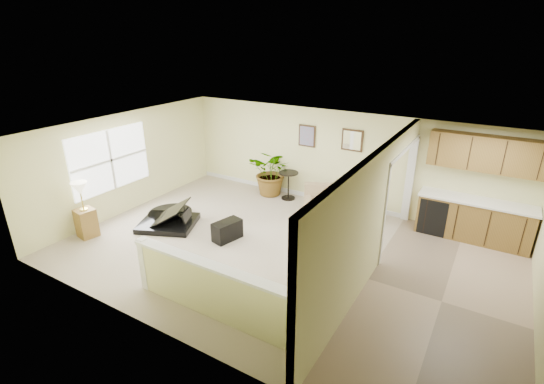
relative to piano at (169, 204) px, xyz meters
The scene contains 19 objects.
floor 3.04m from the piano, ahead, with size 9.00×9.00×0.00m, color tan.
back_wall 4.44m from the piano, 46.76° to the left, with size 9.00×0.04×2.50m, color beige.
front_wall 4.18m from the piano, 43.22° to the right, with size 9.00×0.04×2.50m, color beige.
left_wall 1.69m from the piano, behind, with size 0.04×6.00×2.50m, color beige.
ceiling 3.61m from the piano, ahead, with size 9.00×6.00×0.04m, color white.
kitchen_vinyl 6.17m from the piano, ahead, with size 2.70×6.00×0.01m, color tan.
interior_partition 4.87m from the piano, ahead, with size 0.18×5.99×2.50m.
pony_half_wall 3.73m from the piano, 34.55° to the right, with size 3.42×0.22×1.00m.
left_window 1.79m from the piano, 168.07° to the right, with size 0.05×2.15×1.45m, color white.
wall_art_left 3.96m from the piano, 57.06° to the left, with size 0.48×0.04×0.58m.
wall_mirror 4.74m from the piano, 43.77° to the left, with size 0.55×0.04×0.55m.
kitchen_cabinets 6.85m from the piano, 25.25° to the left, with size 2.36×0.65×2.33m.
piano is the anchor object (origin of this frame).
piano_bench 1.68m from the piano, ahead, with size 0.33×0.66×0.44m, color black.
loveseat 4.10m from the piano, 39.92° to the left, with size 1.87×1.46×0.87m.
accent_table 3.28m from the piano, 58.82° to the left, with size 0.53×0.53×0.77m.
palm_plant 3.07m from the piano, 67.63° to the left, with size 1.28×1.13×1.35m.
small_plant 4.85m from the piano, 32.01° to the left, with size 0.37×0.37×0.52m.
lamp_stand 1.83m from the piano, 129.03° to the right, with size 0.44×0.44×1.30m.
Camera 1 is at (3.49, -6.26, 4.30)m, focal length 26.00 mm.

